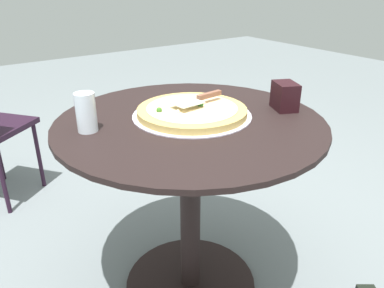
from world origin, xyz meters
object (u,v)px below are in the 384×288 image
(pizza_server, at_px, (199,99))
(pizza_on_tray, at_px, (192,111))
(patio_table, at_px, (190,176))
(napkin_dispenser, at_px, (285,96))
(drinking_cup, at_px, (86,112))

(pizza_server, bearing_deg, pizza_on_tray, -75.94)
(patio_table, bearing_deg, napkin_dispenser, 71.73)
(napkin_dispenser, bearing_deg, pizza_on_tray, 90.50)
(pizza_on_tray, relative_size, napkin_dispenser, 4.09)
(patio_table, distance_m, drinking_cup, 0.45)
(pizza_on_tray, bearing_deg, pizza_server, 104.06)
(pizza_on_tray, distance_m, drinking_cup, 0.37)
(pizza_on_tray, relative_size, drinking_cup, 3.36)
(pizza_server, xyz_separation_m, drinking_cup, (-0.07, -0.40, 0.01))
(napkin_dispenser, bearing_deg, pizza_server, 86.16)
(drinking_cup, bearing_deg, pizza_server, 80.45)
(drinking_cup, distance_m, napkin_dispenser, 0.71)
(pizza_server, relative_size, napkin_dispenser, 2.04)
(drinking_cup, bearing_deg, patio_table, 72.31)
(patio_table, height_order, napkin_dispenser, napkin_dispenser)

